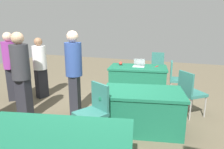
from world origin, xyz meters
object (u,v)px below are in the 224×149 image
Objects in this scene: chair_near_front at (190,91)px; person_attendee_browsing at (40,65)px; chair_aisle at (158,63)px; person_presenter at (11,63)px; chair_tucked_left at (176,77)px; scissors_red at (157,66)px; chair_tucked_right at (94,109)px; laptop_silver at (139,65)px; table_foreground at (138,79)px; person_organiser at (21,72)px; person_attendee_standing at (74,69)px; table_mid_right at (142,110)px; yarn_ball at (121,63)px.

person_attendee_browsing reaches higher than chair_near_front.
person_presenter reaches higher than chair_aisle.
chair_near_front is 4.23m from person_presenter.
scissors_red is at bearing -123.99° from chair_tucked_left.
chair_tucked_right is 2.81× the size of laptop_silver.
laptop_silver is (-0.01, -0.04, 0.40)m from table_foreground.
person_organiser is 3.10m from laptop_silver.
chair_aisle is (-0.33, -1.63, 0.19)m from table_foreground.
person_presenter is at bearing -111.25° from person_attendee_standing.
table_foreground is at bearing 139.92° from person_attendee_standing.
person_presenter is at bearing -41.51° from scissors_red.
yarn_ball is (1.11, -2.11, 0.42)m from table_mid_right.
person_attendee_standing reaches higher than yarn_ball.
chair_near_front is 0.61× the size of person_attendee_browsing.
chair_tucked_right is 1.70m from person_organiser.
chair_near_front reaches higher than laptop_silver.
scissors_red is (0.09, -2.28, 0.37)m from table_mid_right.
person_attendee_standing reaches higher than person_presenter.
person_presenter reaches higher than table_foreground.
table_foreground is 2.15m from table_mid_right.
laptop_silver is (1.03, -0.13, 0.22)m from chair_tucked_left.
person_attendee_browsing is 3.16m from scissors_red.
person_attendee_standing is at bearing 65.54° from table_foreground.
person_attendee_standing is at bearing -51.07° from chair_tucked_left.
person_attendee_browsing is (-0.52, -0.43, -0.09)m from person_presenter.
chair_tucked_right is at bearing -62.01° from person_presenter.
laptop_silver is (-0.90, -1.99, -0.22)m from person_attendee_standing.
laptop_silver reaches higher than table_foreground.
table_foreground is 2.72m from chair_tucked_right.
chair_near_front is at bearing -73.23° from chair_aisle.
table_foreground is at bearing -43.51° from person_attendee_browsing.
person_attendee_browsing is 8.73× the size of scissors_red.
yarn_ball is at bearing -122.01° from chair_aisle.
chair_aisle is 4.65m from person_organiser.
table_mid_right is at bearing -18.08° from chair_tucked_left.
chair_near_front is at bearing 50.22° from scissors_red.
person_presenter is 0.97× the size of person_attendee_standing.
yarn_ball is (-0.36, -1.99, -0.21)m from person_attendee_standing.
chair_near_front is at bearing 133.48° from laptop_silver.
chair_aisle is at bearing -101.35° from table_foreground.
table_mid_right is 3.43m from person_presenter.
person_organiser is at bearing 55.77° from table_foreground.
chair_tucked_left is 0.56× the size of person_presenter.
chair_near_front is 1.65m from scissors_red.
scissors_red is (-0.57, -2.92, 0.19)m from chair_tucked_right.
chair_tucked_left is 5.32× the size of scissors_red.
chair_aisle is at bearing -67.54° from chair_tucked_right.
yarn_ball is at bearing 154.19° from person_attendee_standing.
chair_tucked_right is (1.12, 2.61, -0.00)m from chair_tucked_left.
chair_aisle is (0.71, -1.73, 0.01)m from chair_tucked_left.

